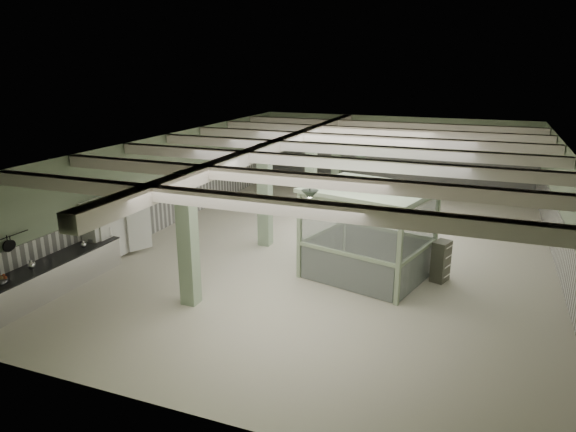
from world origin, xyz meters
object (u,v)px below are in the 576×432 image
(prep_counter, at_px, (46,279))
(guard_booth, at_px, (369,217))
(walkin_cooler, at_px, (113,229))
(filing_cabinet, at_px, (441,261))

(prep_counter, distance_m, guard_booth, 9.33)
(walkin_cooler, relative_size, filing_cabinet, 1.79)
(prep_counter, xyz_separation_m, guard_booth, (8.03, 4.55, 1.38))
(prep_counter, relative_size, filing_cabinet, 4.29)
(filing_cabinet, bearing_deg, walkin_cooler, -149.96)
(walkin_cooler, distance_m, guard_booth, 8.30)
(prep_counter, distance_m, filing_cabinet, 11.29)
(guard_booth, height_order, filing_cabinet, guard_booth)
(prep_counter, bearing_deg, guard_booth, 29.55)
(guard_booth, relative_size, filing_cabinet, 3.29)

